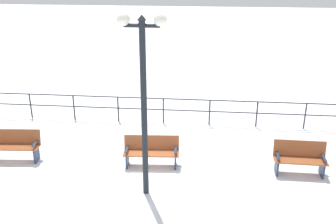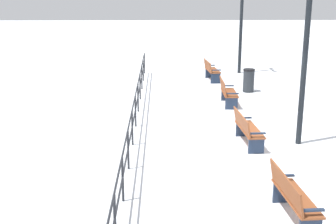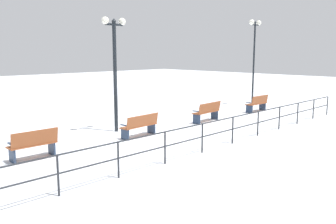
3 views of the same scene
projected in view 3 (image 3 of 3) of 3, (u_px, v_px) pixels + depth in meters
The scene contains 8 objects.
ground_plane at pixel (139, 137), 13.82m from camera, with size 80.00×80.00×0.00m, color white.
bench_nearest at pixel (257, 103), 19.49m from camera, with size 0.51×1.52×0.90m.
bench_second at pixel (207, 111), 16.66m from camera, with size 0.61×1.69×0.92m.
bench_third at pixel (140, 125), 13.70m from camera, with size 0.63×1.64×0.87m.
bench_fourth at pixel (33, 144), 10.82m from camera, with size 0.55×1.44×0.92m.
lamppost_near at pixel (255, 42), 21.21m from camera, with size 0.30×1.07×5.09m.
lamppost_middle at pixel (115, 56), 14.24m from camera, with size 0.30×1.11×4.57m.
waterfront_railing at pixel (202, 133), 11.50m from camera, with size 0.05×20.18×0.97m.
Camera 3 is at (-10.36, 8.69, 3.22)m, focal length 38.31 mm.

